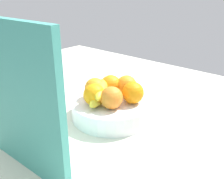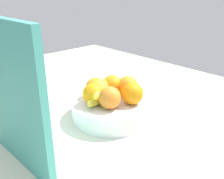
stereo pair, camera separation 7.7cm
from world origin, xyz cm
name	(u,v)px [view 1 (the left image)]	position (x,y,z in cm)	size (l,w,h in cm)	color
ground_plane	(103,120)	(0.00, 0.00, -1.50)	(180.00, 140.00, 3.00)	beige
fruit_bowl	(112,108)	(-2.10, -2.18, 3.04)	(27.36, 27.36, 6.09)	white
orange_front_left	(133,93)	(-8.40, -5.32, 9.67)	(7.17, 7.17, 7.17)	orange
orange_front_right	(126,85)	(-2.82, -9.07, 9.67)	(7.17, 7.17, 7.17)	orange
orange_center	(111,85)	(1.51, -5.71, 9.67)	(7.17, 7.17, 7.17)	orange
orange_back_left	(95,88)	(3.63, 0.11, 9.67)	(7.17, 7.17, 7.17)	orange
orange_back_right	(95,95)	(-0.32, 4.02, 9.67)	(7.17, 7.17, 7.17)	orange
orange_top_stack	(111,98)	(-5.69, 2.19, 9.67)	(7.17, 7.17, 7.17)	orange
banana_bunch	(102,93)	(0.14, 0.52, 9.19)	(13.08, 17.33, 6.20)	gold
cutting_board	(21,102)	(-4.03, 30.82, 18.00)	(28.00, 1.80, 36.00)	teal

